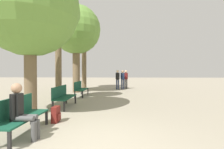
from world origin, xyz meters
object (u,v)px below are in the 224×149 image
Objects in this scene: tree_row_0 at (30,8)px; tree_row_2 at (76,30)px; tree_row_3 at (84,37)px; pedestrian_far at (126,78)px; bench_row_0 at (18,114)px; tree_row_1 at (58,14)px; pedestrian_near at (118,78)px; bench_row_2 at (80,88)px; backpack at (56,114)px; bench_row_1 at (63,95)px; person_seated at (22,110)px; pedestrian_mid at (123,78)px.

tree_row_2 is at bearing 90.00° from tree_row_0.
tree_row_3 is 5.37m from pedestrian_far.
tree_row_3 reaches higher than bench_row_0.
tree_row_1 is at bearing 90.00° from tree_row_0.
tree_row_3 is 4.92m from pedestrian_near.
pedestrian_near reaches higher than bench_row_2.
pedestrian_near reaches higher than backpack.
backpack is (1.27, -3.82, -4.33)m from tree_row_1.
bench_row_0 is at bearing -104.95° from pedestrian_far.
tree_row_3 is (-0.74, 11.65, 4.22)m from bench_row_0.
tree_row_2 is (0.00, 6.73, 0.76)m from tree_row_0.
bench_row_0 is 1.27m from backpack.
backpack is 0.29× the size of pedestrian_near.
tree_row_2 is 8.91m from backpack.
tree_row_1 is 7.62m from pedestrian_near.
bench_row_0 is at bearing -90.00° from bench_row_1.
bench_row_0 is at bearing -81.45° from tree_row_1.
tree_row_0 is 0.87× the size of tree_row_2.
person_seated is at bearing -83.72° from tree_row_2.
bench_row_0 is 3.38m from bench_row_1.
tree_row_0 is 2.99m from tree_row_1.
backpack is at bearing -102.77° from pedestrian_mid.
bench_row_0 is at bearing -114.90° from backpack.
tree_row_3 is 12.64m from person_seated.
tree_row_3 is 12.56× the size of backpack.
bench_row_2 is 6.50m from tree_row_3.
person_seated is 11.55m from pedestrian_mid.
tree_row_2 is at bearing -145.07° from pedestrian_near.
backpack is 10.69m from pedestrian_far.
person_seated reaches higher than backpack.
tree_row_0 reaches higher than pedestrian_far.
pedestrian_far reaches higher than backpack.
tree_row_1 is at bearing 108.34° from backpack.
bench_row_1 reaches higher than backpack.
tree_row_0 is 3.41× the size of pedestrian_far.
bench_row_1 is at bearing -84.86° from tree_row_3.
tree_row_0 is 3.39× the size of pedestrian_near.
tree_row_1 is 5.91m from backpack.
tree_row_1 is 4.46× the size of person_seated.
backpack is at bearing -84.70° from bench_row_2.
bench_row_1 is 8.11m from pedestrian_mid.
tree_row_1 reaches higher than person_seated.
bench_row_0 is at bearing 132.01° from person_seated.
tree_row_2 reaches higher than backpack.
tree_row_2 reaches higher than pedestrian_far.
tree_row_3 is (0.00, 9.61, 0.87)m from tree_row_0.
pedestrian_near is 1.01× the size of pedestrian_far.
bench_row_0 is 0.32× the size of tree_row_0.
bench_row_0 is 0.41m from person_seated.
pedestrian_far is (3.07, 8.11, 0.43)m from bench_row_1.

